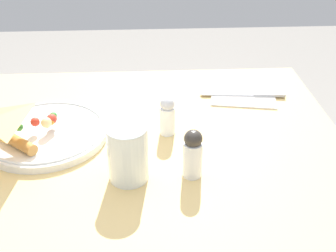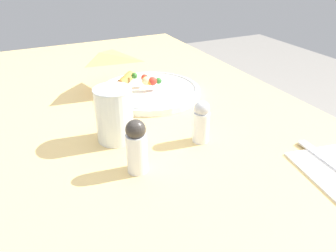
{
  "view_description": "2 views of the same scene",
  "coord_description": "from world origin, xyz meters",
  "px_view_note": "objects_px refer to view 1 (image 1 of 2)",
  "views": [
    {
      "loc": [
        -0.21,
        0.73,
        1.26
      ],
      "look_at": [
        -0.25,
        -0.01,
        0.8
      ],
      "focal_mm": 45.0,
      "sensor_mm": 36.0,
      "label": 1
    },
    {
      "loc": [
        -0.73,
        0.25,
        1.11
      ],
      "look_at": [
        -0.22,
        0.0,
        0.79
      ],
      "focal_mm": 35.0,
      "sensor_mm": 36.0,
      "label": 2
    }
  ],
  "objects_px": {
    "milk_glass": "(128,156)",
    "napkin_folded": "(243,96)",
    "salt_shaker": "(167,116)",
    "pepper_shaker": "(193,153)",
    "plate_pizza": "(44,132)",
    "butter_knife": "(248,94)",
    "dining_table": "(57,190)"
  },
  "relations": [
    {
      "from": "pepper_shaker",
      "to": "butter_knife",
      "type": "bearing_deg",
      "value": -119.26
    },
    {
      "from": "dining_table",
      "to": "napkin_folded",
      "type": "bearing_deg",
      "value": -153.89
    },
    {
      "from": "butter_knife",
      "to": "pepper_shaker",
      "type": "distance_m",
      "value": 0.36
    },
    {
      "from": "milk_glass",
      "to": "napkin_folded",
      "type": "relative_size",
      "value": 0.62
    },
    {
      "from": "plate_pizza",
      "to": "butter_knife",
      "type": "bearing_deg",
      "value": -160.86
    },
    {
      "from": "napkin_folded",
      "to": "butter_knife",
      "type": "distance_m",
      "value": 0.01
    },
    {
      "from": "butter_knife",
      "to": "salt_shaker",
      "type": "height_order",
      "value": "salt_shaker"
    },
    {
      "from": "salt_shaker",
      "to": "pepper_shaker",
      "type": "distance_m",
      "value": 0.16
    },
    {
      "from": "plate_pizza",
      "to": "milk_glass",
      "type": "relative_size",
      "value": 2.41
    },
    {
      "from": "butter_knife",
      "to": "salt_shaker",
      "type": "bearing_deg",
      "value": 42.61
    },
    {
      "from": "plate_pizza",
      "to": "milk_glass",
      "type": "xyz_separation_m",
      "value": [
        -0.19,
        0.15,
        0.04
      ]
    },
    {
      "from": "milk_glass",
      "to": "butter_knife",
      "type": "bearing_deg",
      "value": -133.16
    },
    {
      "from": "plate_pizza",
      "to": "butter_knife",
      "type": "relative_size",
      "value": 1.23
    },
    {
      "from": "dining_table",
      "to": "pepper_shaker",
      "type": "distance_m",
      "value": 0.34
    },
    {
      "from": "plate_pizza",
      "to": "butter_knife",
      "type": "distance_m",
      "value": 0.51
    },
    {
      "from": "napkin_folded",
      "to": "pepper_shaker",
      "type": "xyz_separation_m",
      "value": [
        0.16,
        0.32,
        0.05
      ]
    },
    {
      "from": "napkin_folded",
      "to": "salt_shaker",
      "type": "distance_m",
      "value": 0.27
    },
    {
      "from": "dining_table",
      "to": "milk_glass",
      "type": "bearing_deg",
      "value": 150.37
    },
    {
      "from": "dining_table",
      "to": "salt_shaker",
      "type": "bearing_deg",
      "value": -167.13
    },
    {
      "from": "dining_table",
      "to": "pepper_shaker",
      "type": "xyz_separation_m",
      "value": [
        -0.29,
        0.09,
        0.15
      ]
    },
    {
      "from": "dining_table",
      "to": "milk_glass",
      "type": "xyz_separation_m",
      "value": [
        -0.17,
        0.1,
        0.16
      ]
    },
    {
      "from": "plate_pizza",
      "to": "butter_knife",
      "type": "height_order",
      "value": "plate_pizza"
    },
    {
      "from": "plate_pizza",
      "to": "napkin_folded",
      "type": "height_order",
      "value": "plate_pizza"
    },
    {
      "from": "pepper_shaker",
      "to": "napkin_folded",
      "type": "bearing_deg",
      "value": -117.55
    },
    {
      "from": "butter_knife",
      "to": "pepper_shaker",
      "type": "xyz_separation_m",
      "value": [
        0.18,
        0.31,
        0.04
      ]
    },
    {
      "from": "napkin_folded",
      "to": "salt_shaker",
      "type": "bearing_deg",
      "value": 38.97
    },
    {
      "from": "napkin_folded",
      "to": "salt_shaker",
      "type": "relative_size",
      "value": 2.05
    },
    {
      "from": "plate_pizza",
      "to": "napkin_folded",
      "type": "distance_m",
      "value": 0.5
    },
    {
      "from": "dining_table",
      "to": "butter_knife",
      "type": "xyz_separation_m",
      "value": [
        -0.46,
        -0.22,
        0.11
      ]
    },
    {
      "from": "napkin_folded",
      "to": "dining_table",
      "type": "bearing_deg",
      "value": 26.11
    },
    {
      "from": "milk_glass",
      "to": "salt_shaker",
      "type": "bearing_deg",
      "value": -118.0
    },
    {
      "from": "plate_pizza",
      "to": "milk_glass",
      "type": "height_order",
      "value": "milk_glass"
    }
  ]
}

